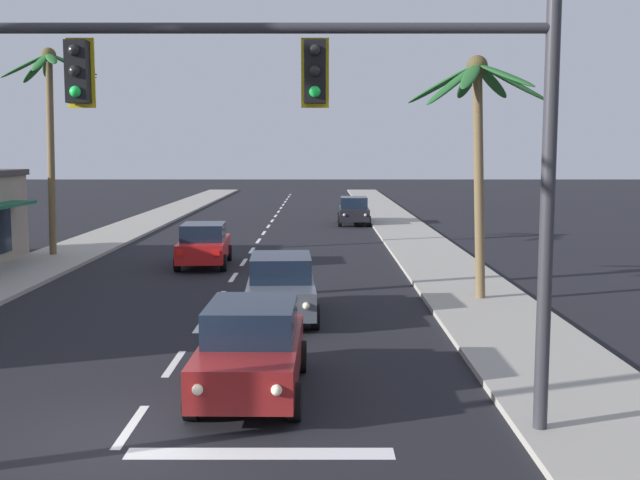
{
  "coord_description": "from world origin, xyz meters",
  "views": [
    {
      "loc": [
        3.09,
        -11.5,
        4.47
      ],
      "look_at": [
        3.01,
        8.0,
        2.2
      ],
      "focal_mm": 42.87,
      "sensor_mm": 36.0,
      "label": 1
    }
  ],
  "objects_px": {
    "sedan_lead_at_stop_bar": "(255,348)",
    "palm_right_second": "(481,114)",
    "sedan_parked_nearest_kerb": "(357,210)",
    "sedan_third_in_queue": "(284,286)",
    "traffic_signal_mast": "(329,115)",
    "palm_left_third": "(54,101)",
    "sedan_oncoming_far": "(207,244)"
  },
  "relations": [
    {
      "from": "sedan_lead_at_stop_bar",
      "to": "palm_right_second",
      "type": "relative_size",
      "value": 0.62
    },
    {
      "from": "sedan_parked_nearest_kerb",
      "to": "sedan_third_in_queue",
      "type": "bearing_deg",
      "value": -96.76
    },
    {
      "from": "traffic_signal_mast",
      "to": "palm_left_third",
      "type": "bearing_deg",
      "value": 118.88
    },
    {
      "from": "traffic_signal_mast",
      "to": "sedan_parked_nearest_kerb",
      "type": "distance_m",
      "value": 35.38
    },
    {
      "from": "traffic_signal_mast",
      "to": "palm_right_second",
      "type": "distance_m",
      "value": 11.65
    },
    {
      "from": "sedan_oncoming_far",
      "to": "palm_left_third",
      "type": "xyz_separation_m",
      "value": [
        -6.64,
        2.4,
        5.67
      ]
    },
    {
      "from": "traffic_signal_mast",
      "to": "palm_left_third",
      "type": "distance_m",
      "value": 23.35
    },
    {
      "from": "sedan_parked_nearest_kerb",
      "to": "palm_left_third",
      "type": "distance_m",
      "value": 20.57
    },
    {
      "from": "sedan_lead_at_stop_bar",
      "to": "palm_right_second",
      "type": "height_order",
      "value": "palm_right_second"
    },
    {
      "from": "sedan_third_in_queue",
      "to": "sedan_lead_at_stop_bar",
      "type": "bearing_deg",
      "value": -91.89
    },
    {
      "from": "sedan_lead_at_stop_bar",
      "to": "sedan_oncoming_far",
      "type": "relative_size",
      "value": 0.99
    },
    {
      "from": "sedan_oncoming_far",
      "to": "palm_left_third",
      "type": "height_order",
      "value": "palm_left_third"
    },
    {
      "from": "sedan_third_in_queue",
      "to": "sedan_oncoming_far",
      "type": "distance_m",
      "value": 9.95
    },
    {
      "from": "traffic_signal_mast",
      "to": "sedan_parked_nearest_kerb",
      "type": "bearing_deg",
      "value": 86.75
    },
    {
      "from": "sedan_parked_nearest_kerb",
      "to": "palm_right_second",
      "type": "relative_size",
      "value": 0.62
    },
    {
      "from": "sedan_oncoming_far",
      "to": "palm_right_second",
      "type": "distance_m",
      "value": 12.56
    },
    {
      "from": "sedan_oncoming_far",
      "to": "sedan_parked_nearest_kerb",
      "type": "distance_m",
      "value": 18.31
    },
    {
      "from": "sedan_parked_nearest_kerb",
      "to": "palm_right_second",
      "type": "xyz_separation_m",
      "value": [
        2.5,
        -24.34,
        4.7
      ]
    },
    {
      "from": "sedan_lead_at_stop_bar",
      "to": "sedan_third_in_queue",
      "type": "xyz_separation_m",
      "value": [
        0.21,
        6.49,
        0.0
      ]
    },
    {
      "from": "sedan_third_in_queue",
      "to": "palm_right_second",
      "type": "bearing_deg",
      "value": 20.09
    },
    {
      "from": "traffic_signal_mast",
      "to": "sedan_third_in_queue",
      "type": "distance_m",
      "value": 9.7
    },
    {
      "from": "sedan_lead_at_stop_bar",
      "to": "sedan_third_in_queue",
      "type": "bearing_deg",
      "value": 88.11
    },
    {
      "from": "sedan_third_in_queue",
      "to": "sedan_parked_nearest_kerb",
      "type": "height_order",
      "value": "same"
    },
    {
      "from": "sedan_lead_at_stop_bar",
      "to": "sedan_parked_nearest_kerb",
      "type": "relative_size",
      "value": 1.0
    },
    {
      "from": "sedan_third_in_queue",
      "to": "palm_right_second",
      "type": "height_order",
      "value": "palm_right_second"
    },
    {
      "from": "palm_left_third",
      "to": "sedan_lead_at_stop_bar",
      "type": "bearing_deg",
      "value": -61.45
    },
    {
      "from": "sedan_lead_at_stop_bar",
      "to": "sedan_third_in_queue",
      "type": "height_order",
      "value": "same"
    },
    {
      "from": "traffic_signal_mast",
      "to": "sedan_oncoming_far",
      "type": "bearing_deg",
      "value": 104.38
    },
    {
      "from": "sedan_third_in_queue",
      "to": "palm_left_third",
      "type": "bearing_deg",
      "value": 130.81
    },
    {
      "from": "traffic_signal_mast",
      "to": "sedan_oncoming_far",
      "type": "xyz_separation_m",
      "value": [
        -4.62,
        18.0,
        -4.16
      ]
    },
    {
      "from": "sedan_lead_at_stop_bar",
      "to": "palm_left_third",
      "type": "bearing_deg",
      "value": 118.55
    },
    {
      "from": "sedan_oncoming_far",
      "to": "sedan_parked_nearest_kerb",
      "type": "xyz_separation_m",
      "value": [
        6.61,
        17.08,
        0.0
      ]
    }
  ]
}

